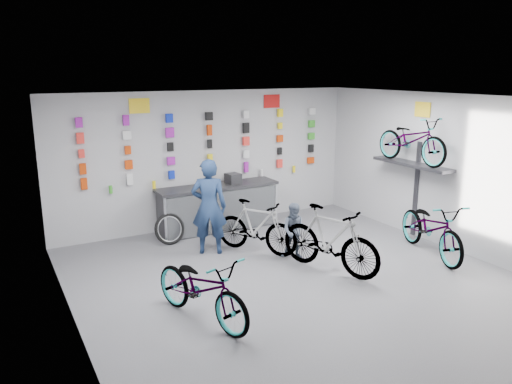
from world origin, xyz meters
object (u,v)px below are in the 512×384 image
bike_service (256,227)px  clerk (209,207)px  customer (295,231)px  bike_right (432,228)px  bike_left (202,288)px  bike_center (330,239)px  counter (218,208)px

bike_service → clerk: (-0.79, 0.41, 0.40)m
clerk → customer: size_ratio=1.75×
customer → bike_service: bearing=163.7°
bike_service → customer: 0.78m
bike_right → bike_service: 3.30m
bike_left → bike_center: (2.63, 0.58, 0.09)m
bike_left → bike_service: 2.81m
bike_center → bike_right: 2.17m
bike_left → bike_service: size_ratio=1.10×
counter → bike_right: bearing=-49.6°
counter → bike_right: size_ratio=1.31×
counter → bike_right: 4.42m
counter → customer: size_ratio=2.57×
bike_left → clerk: (1.17, 2.41, 0.42)m
clerk → counter: bearing=-93.6°
bike_center → bike_right: (2.15, -0.30, -0.04)m
bike_center → customer: size_ratio=1.84×
counter → customer: customer is taller
bike_left → bike_service: (1.97, 2.00, 0.02)m
counter → bike_left: (-1.92, -3.65, 0.01)m
counter → bike_left: size_ratio=1.43×
bike_center → customer: bearing=80.6°
bike_left → customer: bearing=12.5°
bike_service → clerk: 0.98m
bike_center → counter: bearing=81.6°
clerk → customer: clerk is taller
counter → clerk: size_ratio=1.47×
bike_right → customer: 2.58m
counter → customer: 2.31m
bike_service → counter: bearing=58.3°
bike_center → customer: (-0.18, 0.82, -0.06)m
bike_left → bike_center: bearing=-4.9°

